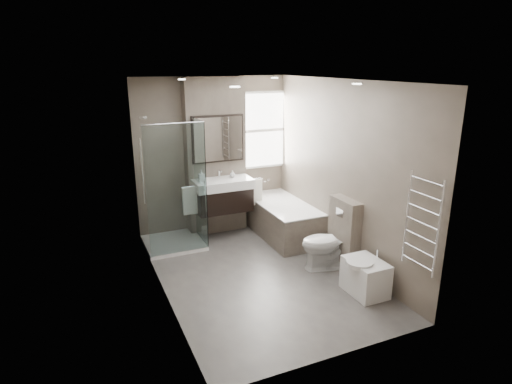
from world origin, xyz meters
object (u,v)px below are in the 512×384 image
toilet (328,243)px  bathtub (282,218)px  bidet (365,276)px  vanity (223,195)px

toilet → bathtub: bearing=-165.5°
bathtub → bidet: bathtub is taller
vanity → bathtub: size_ratio=0.59×
bidet → toilet: bearing=93.2°
bathtub → bidet: (0.09, -2.11, -0.08)m
toilet → bidet: (0.04, -0.78, -0.15)m
toilet → vanity: bearing=-137.0°
bathtub → bidet: 2.11m
vanity → bidet: (1.01, -2.43, -0.51)m
vanity → bidet: vanity is taller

